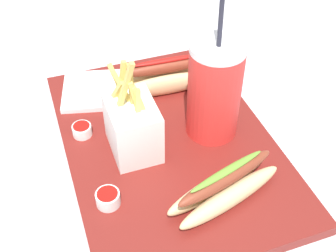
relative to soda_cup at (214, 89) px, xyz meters
name	(u,v)px	position (x,y,z in m)	size (l,w,h in m)	color
ground_plane	(168,152)	(0.00, -0.08, -0.11)	(2.40, 2.40, 0.02)	silver
food_tray	(168,144)	(0.00, -0.08, -0.09)	(0.47, 0.33, 0.02)	maroon
soda_cup	(214,89)	(0.00, 0.00, 0.00)	(0.08, 0.08, 0.24)	red
fries_basket	(132,125)	(0.00, -0.13, -0.03)	(0.10, 0.07, 0.17)	white
hot_dog_1	(225,187)	(0.14, -0.04, -0.06)	(0.10, 0.19, 0.06)	#E5C689
hot_dog_2	(166,77)	(-0.12, -0.04, -0.05)	(0.06, 0.18, 0.07)	#E5C689
ketchup_cup_1	(82,130)	(-0.06, -0.20, -0.07)	(0.03, 0.03, 0.02)	white
ketchup_cup_2	(108,198)	(0.10, -0.20, -0.07)	(0.03, 0.03, 0.02)	white
napkin_stack	(94,90)	(-0.16, -0.16, -0.08)	(0.11, 0.11, 0.01)	white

